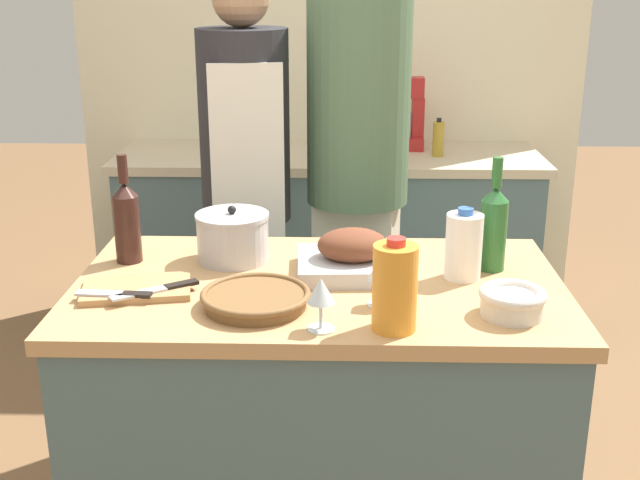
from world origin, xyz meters
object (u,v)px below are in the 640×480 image
at_px(milk_jug, 464,246).
at_px(stand_mixer, 404,120).
at_px(condiment_bottle_short, 385,144).
at_px(roasting_pan, 353,257).
at_px(knife_paring, 116,294).
at_px(mixing_bowl, 512,301).
at_px(wine_bottle_green, 493,226).
at_px(cutting_board, 137,289).
at_px(person_cook_aproned, 246,184).
at_px(knife_chef, 158,289).
at_px(wine_bottle_dark, 127,220).
at_px(juice_jug, 395,287).
at_px(stock_pot, 233,237).
at_px(wine_glass_right, 381,271).
at_px(wicker_basket, 256,298).
at_px(condiment_bottle_tall, 438,139).
at_px(person_cook_guest, 358,165).
at_px(wine_glass_left, 321,293).

relative_size(milk_jug, stand_mixer, 0.59).
bearing_deg(condiment_bottle_short, roasting_pan, -96.41).
distance_m(milk_jug, knife_paring, 0.91).
height_order(mixing_bowl, wine_bottle_green, wine_bottle_green).
xyz_separation_m(cutting_board, person_cook_aproned, (0.18, 0.90, 0.04)).
xyz_separation_m(cutting_board, knife_chef, (0.06, -0.03, 0.01)).
distance_m(knife_chef, person_cook_aproned, 0.94).
height_order(mixing_bowl, wine_bottle_dark, wine_bottle_dark).
relative_size(juice_jug, knife_paring, 1.15).
bearing_deg(stock_pot, person_cook_aproned, 93.26).
xyz_separation_m(milk_jug, condiment_bottle_short, (-0.14, 1.41, -0.02)).
bearing_deg(stand_mixer, roasting_pan, -98.87).
height_order(stock_pot, condiment_bottle_short, same).
height_order(wine_glass_right, condiment_bottle_short, condiment_bottle_short).
height_order(juice_jug, person_cook_aproned, person_cook_aproned).
height_order(wine_glass_right, knife_paring, wine_glass_right).
bearing_deg(wicker_basket, wine_glass_right, 3.36).
relative_size(juice_jug, milk_jug, 1.13).
bearing_deg(juice_jug, mixing_bowl, 15.78).
distance_m(knife_chef, condiment_bottle_tall, 1.90).
xyz_separation_m(juice_jug, person_cook_guest, (-0.06, 1.14, 0.01)).
height_order(roasting_pan, mixing_bowl, roasting_pan).
relative_size(roasting_pan, condiment_bottle_short, 1.82).
bearing_deg(roasting_pan, condiment_bottle_short, 83.59).
relative_size(wine_bottle_green, wine_glass_left, 2.49).
height_order(wine_bottle_dark, wine_glass_left, wine_bottle_dark).
distance_m(roasting_pan, wicker_basket, 0.34).
distance_m(cutting_board, juice_jug, 0.69).
relative_size(cutting_board, knife_chef, 1.43).
distance_m(cutting_board, knife_paring, 0.07).
bearing_deg(person_cook_aproned, condiment_bottle_short, 40.38).
distance_m(stock_pot, wine_glass_left, 0.53).
bearing_deg(knife_paring, condiment_bottle_tall, 59.94).
xyz_separation_m(juice_jug, condiment_bottle_tall, (0.31, 1.85, -0.03)).
bearing_deg(roasting_pan, stock_pot, 163.93).
distance_m(wicker_basket, knife_paring, 0.35).
relative_size(stock_pot, milk_jug, 1.07).
bearing_deg(wine_bottle_green, knife_paring, -165.08).
bearing_deg(stock_pot, wine_bottle_dark, -176.77).
xyz_separation_m(roasting_pan, person_cook_guest, (0.03, 0.79, 0.07)).
relative_size(condiment_bottle_short, person_cook_aproned, 0.10).
xyz_separation_m(stand_mixer, person_cook_aproned, (-0.63, -0.90, -0.08)).
xyz_separation_m(wine_glass_left, person_cook_guest, (0.10, 1.15, 0.03)).
bearing_deg(wine_bottle_green, condiment_bottle_short, 99.68).
bearing_deg(person_cook_aproned, knife_paring, -111.96).
xyz_separation_m(knife_chef, condiment_bottle_tall, (0.89, 1.68, 0.05)).
bearing_deg(milk_jug, wicker_basket, -158.32).
xyz_separation_m(juice_jug, wine_glass_left, (-0.17, -0.01, -0.01)).
relative_size(wine_bottle_green, person_cook_guest, 0.17).
bearing_deg(stand_mixer, stock_pot, -111.02).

